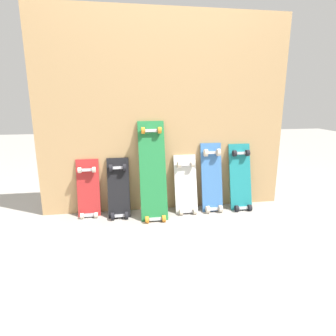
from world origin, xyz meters
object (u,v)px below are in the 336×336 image
Objects in this scene: skateboard_blue at (212,181)px; skateboard_teal at (241,180)px; skateboard_red at (88,192)px; skateboard_white at (186,188)px; skateboard_green at (153,175)px; skateboard_black at (119,192)px.

skateboard_teal is (0.28, -0.00, -0.01)m from skateboard_blue.
skateboard_blue is 0.28m from skateboard_teal.
skateboard_red is 1.40m from skateboard_teal.
skateboard_white is at bearing -179.35° from skateboard_blue.
skateboard_white is 0.25m from skateboard_blue.
skateboard_green is at bearing -169.62° from skateboard_white.
skateboard_blue is (0.25, 0.00, 0.05)m from skateboard_white.
skateboard_green is 1.53× the size of skateboard_white.
skateboard_green is at bearing -9.58° from skateboard_red.
skateboard_teal is at bearing 3.79° from skateboard_green.
skateboard_blue is at bearing 0.65° from skateboard_white.
skateboard_white is 0.87× the size of skateboard_teal.
skateboard_red is at bearing 177.48° from skateboard_white.
skateboard_white is at bearing 10.38° from skateboard_green.
skateboard_black is 1.14m from skateboard_teal.
skateboard_green is at bearing -173.90° from skateboard_blue.
skateboard_blue reaches higher than skateboard_teal.
skateboard_blue is at bearing -1.82° from skateboard_red.
skateboard_white reaches higher than skateboard_black.
skateboard_teal is (0.84, 0.06, -0.11)m from skateboard_green.
skateboard_red is 0.86× the size of skateboard_teal.
skateboard_black is at bearing -179.79° from skateboard_teal.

